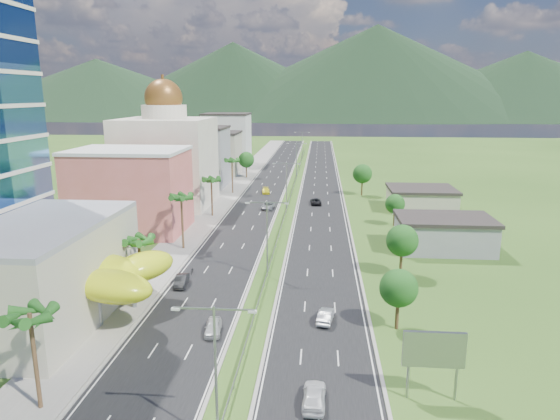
# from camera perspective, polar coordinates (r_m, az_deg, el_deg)

# --- Properties ---
(ground) EXTENTS (500.00, 500.00, 0.00)m
(ground) POSITION_cam_1_polar(r_m,az_deg,el_deg) (62.62, -2.43, -10.82)
(ground) COLOR #2D5119
(ground) RESTS_ON ground
(road_left) EXTENTS (11.00, 260.00, 0.04)m
(road_left) POSITION_cam_1_polar(r_m,az_deg,el_deg) (149.68, -1.09, 3.37)
(road_left) COLOR black
(road_left) RESTS_ON ground
(road_right) EXTENTS (11.00, 260.00, 0.04)m
(road_right) POSITION_cam_1_polar(r_m,az_deg,el_deg) (148.96, 4.68, 3.28)
(road_right) COLOR black
(road_right) RESTS_ON ground
(sidewalk_left) EXTENTS (7.00, 260.00, 0.12)m
(sidewalk_left) POSITION_cam_1_polar(r_m,az_deg,el_deg) (150.90, -4.68, 3.42)
(sidewalk_left) COLOR gray
(sidewalk_left) RESTS_ON ground
(median_guardrail) EXTENTS (0.10, 216.06, 0.76)m
(median_guardrail) POSITION_cam_1_polar(r_m,az_deg,el_deg) (131.33, 1.39, 2.25)
(median_guardrail) COLOR gray
(median_guardrail) RESTS_ON ground
(streetlight_median_a) EXTENTS (6.04, 0.25, 11.00)m
(streetlight_median_a) POSITION_cam_1_polar(r_m,az_deg,el_deg) (37.55, -7.40, -16.79)
(streetlight_median_a) COLOR gray
(streetlight_median_a) RESTS_ON ground
(streetlight_median_b) EXTENTS (6.04, 0.25, 11.00)m
(streetlight_median_b) POSITION_cam_1_polar(r_m,az_deg,el_deg) (69.71, -1.49, -2.40)
(streetlight_median_b) COLOR gray
(streetlight_median_b) RESTS_ON ground
(streetlight_median_c) EXTENTS (6.04, 0.25, 11.00)m
(streetlight_median_c) POSITION_cam_1_polar(r_m,az_deg,el_deg) (108.63, 0.75, 3.25)
(streetlight_median_c) COLOR gray
(streetlight_median_c) RESTS_ON ground
(streetlight_median_d) EXTENTS (6.04, 0.25, 11.00)m
(streetlight_median_d) POSITION_cam_1_polar(r_m,az_deg,el_deg) (153.09, 1.90, 6.13)
(streetlight_median_d) COLOR gray
(streetlight_median_d) RESTS_ON ground
(streetlight_median_e) EXTENTS (6.04, 0.25, 11.00)m
(streetlight_median_e) POSITION_cam_1_polar(r_m,az_deg,el_deg) (197.79, 2.54, 7.71)
(streetlight_median_e) COLOR gray
(streetlight_median_e) RESTS_ON ground
(lime_canopy) EXTENTS (18.00, 15.00, 7.40)m
(lime_canopy) POSITION_cam_1_polar(r_m,az_deg,el_deg) (62.79, -21.52, -6.80)
(lime_canopy) COLOR #C8D815
(lime_canopy) RESTS_ON ground
(pink_shophouse) EXTENTS (20.00, 15.00, 15.00)m
(pink_shophouse) POSITION_cam_1_polar(r_m,az_deg,el_deg) (97.17, -16.72, 1.96)
(pink_shophouse) COLOR #CF6155
(pink_shophouse) RESTS_ON ground
(domed_building) EXTENTS (20.00, 20.00, 28.70)m
(domed_building) POSITION_cam_1_polar(r_m,az_deg,el_deg) (118.03, -12.84, 5.97)
(domed_building) COLOR beige
(domed_building) RESTS_ON ground
(midrise_grey) EXTENTS (16.00, 15.00, 16.00)m
(midrise_grey) POSITION_cam_1_polar(r_m,az_deg,el_deg) (142.06, -9.40, 5.92)
(midrise_grey) COLOR gray
(midrise_grey) RESTS_ON ground
(midrise_beige) EXTENTS (16.00, 15.00, 13.00)m
(midrise_beige) POSITION_cam_1_polar(r_m,az_deg,el_deg) (163.52, -7.53, 6.39)
(midrise_beige) COLOR #B6AF96
(midrise_beige) RESTS_ON ground
(midrise_white) EXTENTS (16.00, 15.00, 18.00)m
(midrise_white) POSITION_cam_1_polar(r_m,az_deg,el_deg) (185.69, -6.07, 8.00)
(midrise_white) COLOR silver
(midrise_white) RESTS_ON ground
(billboard) EXTENTS (5.20, 0.35, 6.20)m
(billboard) POSITION_cam_1_polar(r_m,az_deg,el_deg) (45.17, 17.19, -15.19)
(billboard) COLOR gray
(billboard) RESTS_ON ground
(shed_near) EXTENTS (15.00, 10.00, 5.00)m
(shed_near) POSITION_cam_1_polar(r_m,az_deg,el_deg) (87.43, 18.22, -2.73)
(shed_near) COLOR gray
(shed_near) RESTS_ON ground
(shed_far) EXTENTS (14.00, 12.00, 4.40)m
(shed_far) POSITION_cam_1_polar(r_m,az_deg,el_deg) (116.41, 15.82, 1.13)
(shed_far) COLOR #B6AF96
(shed_far) RESTS_ON ground
(palm_tree_a) EXTENTS (3.60, 3.60, 9.10)m
(palm_tree_a) POSITION_cam_1_polar(r_m,az_deg,el_deg) (45.03, -26.67, -11.07)
(palm_tree_a) COLOR #47301C
(palm_tree_a) RESTS_ON ground
(palm_tree_b) EXTENTS (3.60, 3.60, 8.10)m
(palm_tree_b) POSITION_cam_1_polar(r_m,az_deg,el_deg) (65.63, -15.86, -3.62)
(palm_tree_b) COLOR #47301C
(palm_tree_b) RESTS_ON ground
(palm_tree_c) EXTENTS (3.60, 3.60, 9.60)m
(palm_tree_c) POSITION_cam_1_polar(r_m,az_deg,el_deg) (83.71, -11.22, 1.23)
(palm_tree_c) COLOR #47301C
(palm_tree_c) RESTS_ON ground
(palm_tree_d) EXTENTS (3.60, 3.60, 8.60)m
(palm_tree_d) POSITION_cam_1_polar(r_m,az_deg,el_deg) (105.80, -7.85, 3.29)
(palm_tree_d) COLOR #47301C
(palm_tree_d) RESTS_ON ground
(palm_tree_e) EXTENTS (3.60, 3.60, 9.40)m
(palm_tree_e) POSITION_cam_1_polar(r_m,az_deg,el_deg) (129.92, -5.51, 5.51)
(palm_tree_e) COLOR #47301C
(palm_tree_e) RESTS_ON ground
(leafy_tree_lfar) EXTENTS (4.90, 4.90, 8.05)m
(leafy_tree_lfar) POSITION_cam_1_polar(r_m,az_deg,el_deg) (154.74, -3.87, 5.75)
(leafy_tree_lfar) COLOR #47301C
(leafy_tree_lfar) RESTS_ON ground
(leafy_tree_ra) EXTENTS (4.20, 4.20, 6.90)m
(leafy_tree_ra) POSITION_cam_1_polar(r_m,az_deg,el_deg) (56.43, 13.41, -8.69)
(leafy_tree_ra) COLOR #47301C
(leafy_tree_ra) RESTS_ON ground
(leafy_tree_rb) EXTENTS (4.55, 4.55, 7.47)m
(leafy_tree_rb) POSITION_cam_1_polar(r_m,az_deg,el_deg) (72.65, 13.80, -3.42)
(leafy_tree_rb) COLOR #47301C
(leafy_tree_rb) RESTS_ON ground
(leafy_tree_rc) EXTENTS (3.85, 3.85, 6.33)m
(leafy_tree_rc) POSITION_cam_1_polar(r_m,az_deg,el_deg) (100.13, 13.01, 0.67)
(leafy_tree_rc) COLOR #47301C
(leafy_tree_rc) RESTS_ON ground
(leafy_tree_rd) EXTENTS (4.90, 4.90, 8.05)m
(leafy_tree_rd) POSITION_cam_1_polar(r_m,az_deg,el_deg) (128.77, 9.40, 4.10)
(leafy_tree_rd) COLOR #47301C
(leafy_tree_rd) RESTS_ON ground
(mountain_ridge) EXTENTS (860.00, 140.00, 90.00)m
(mountain_ridge) POSITION_cam_1_polar(r_m,az_deg,el_deg) (510.15, 10.73, 10.06)
(mountain_ridge) COLOR black
(mountain_ridge) RESTS_ON ground
(car_white_near_left) EXTENTS (2.16, 4.35, 1.42)m
(car_white_near_left) POSITION_cam_1_polar(r_m,az_deg,el_deg) (56.05, -7.64, -13.09)
(car_white_near_left) COLOR silver
(car_white_near_left) RESTS_ON road_left
(car_dark_left) EXTENTS (1.85, 4.43, 1.42)m
(car_dark_left) POSITION_cam_1_polar(r_m,az_deg,el_deg) (69.50, -11.21, -7.91)
(car_dark_left) COLOR black
(car_dark_left) RESTS_ON road_left
(car_silver_mid_left) EXTENTS (2.95, 5.48, 1.46)m
(car_silver_mid_left) POSITION_cam_1_polar(r_m,az_deg,el_deg) (112.55, -1.36, 0.49)
(car_silver_mid_left) COLOR #979A9E
(car_silver_mid_left) RESTS_ON road_left
(car_yellow_far_left) EXTENTS (2.52, 4.89, 1.36)m
(car_yellow_far_left) POSITION_cam_1_polar(r_m,az_deg,el_deg) (130.33, -1.63, 2.21)
(car_yellow_far_left) COLOR yellow
(car_yellow_far_left) RESTS_ON road_left
(car_white_near_right) EXTENTS (2.07, 4.83, 1.63)m
(car_white_near_right) POSITION_cam_1_polar(r_m,az_deg,el_deg) (44.50, 3.93, -20.39)
(car_white_near_right) COLOR white
(car_white_near_right) RESTS_ON road_right
(car_silver_right) EXTENTS (2.16, 4.50, 1.42)m
(car_silver_right) POSITION_cam_1_polar(r_m,az_deg,el_deg) (58.34, 5.24, -11.93)
(car_silver_right) COLOR #B0B2B8
(car_silver_right) RESTS_ON road_right
(car_dark_far_right) EXTENTS (2.74, 5.24, 1.41)m
(car_dark_far_right) POSITION_cam_1_polar(r_m,az_deg,el_deg) (117.67, 4.11, 1.00)
(car_dark_far_right) COLOR black
(car_dark_far_right) RESTS_ON road_right
(motorcycle) EXTENTS (0.74, 1.81, 1.12)m
(motorcycle) POSITION_cam_1_polar(r_m,az_deg,el_deg) (73.82, -10.00, -6.71)
(motorcycle) COLOR black
(motorcycle) RESTS_ON road_left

